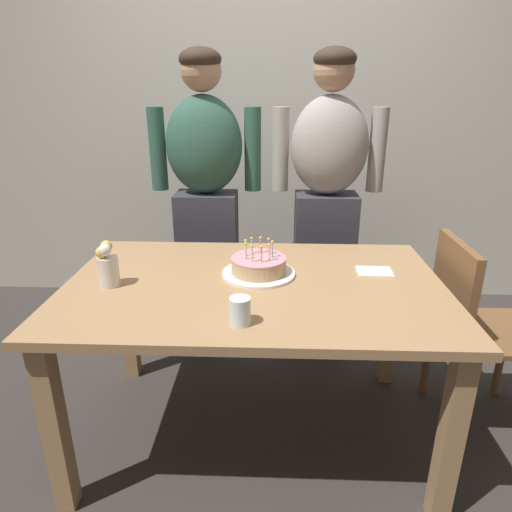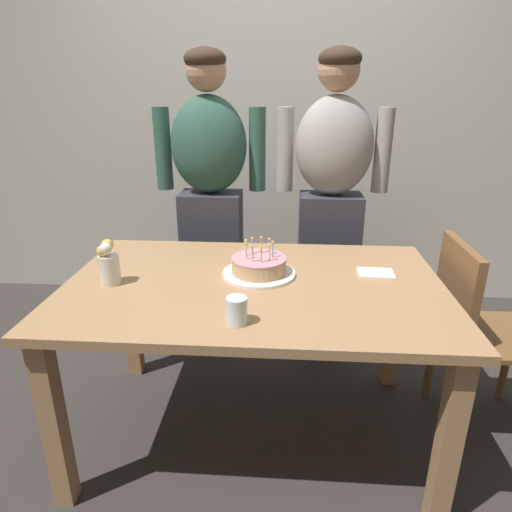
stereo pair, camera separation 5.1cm
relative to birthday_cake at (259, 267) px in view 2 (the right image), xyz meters
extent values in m
plane|color=#332D2B|center=(-0.01, -0.08, -0.78)|extent=(10.00, 10.00, 0.00)
cube|color=beige|center=(-0.01, 1.47, 0.52)|extent=(5.20, 0.10, 2.60)
cube|color=#A37A51|center=(-0.01, -0.08, -0.05)|extent=(1.50, 0.96, 0.03)
cube|color=#A37A51|center=(-0.69, -0.49, -0.42)|extent=(0.07, 0.07, 0.70)
cube|color=#A37A51|center=(0.67, -0.49, -0.42)|extent=(0.07, 0.07, 0.70)
cube|color=#A37A51|center=(-0.69, 0.33, -0.42)|extent=(0.07, 0.07, 0.70)
cube|color=#A37A51|center=(0.67, 0.33, -0.42)|extent=(0.07, 0.07, 0.70)
cylinder|color=white|center=(0.00, 0.00, -0.03)|extent=(0.30, 0.30, 0.01)
cylinder|color=tan|center=(0.00, 0.00, 0.01)|extent=(0.22, 0.22, 0.06)
cylinder|color=#D18E9E|center=(0.00, 0.00, 0.04)|extent=(0.23, 0.23, 0.01)
cylinder|color=#93B7DB|center=(-0.03, 0.05, 0.07)|extent=(0.01, 0.01, 0.06)
sphere|color=#F9C64C|center=(-0.03, 0.05, 0.11)|extent=(0.01, 0.01, 0.01)
cylinder|color=beige|center=(-0.05, 0.02, 0.07)|extent=(0.01, 0.01, 0.06)
sphere|color=#F9C64C|center=(-0.05, 0.02, 0.11)|extent=(0.01, 0.01, 0.01)
cylinder|color=beige|center=(-0.05, -0.02, 0.07)|extent=(0.01, 0.01, 0.06)
sphere|color=#F9C64C|center=(-0.05, -0.02, 0.11)|extent=(0.01, 0.01, 0.01)
cylinder|color=beige|center=(-0.02, -0.05, 0.07)|extent=(0.01, 0.01, 0.06)
sphere|color=#F9C64C|center=(-0.02, -0.05, 0.11)|extent=(0.01, 0.01, 0.01)
cylinder|color=#EAB266|center=(0.01, -0.05, 0.07)|extent=(0.01, 0.01, 0.06)
sphere|color=#F9C64C|center=(0.01, -0.05, 0.11)|extent=(0.01, 0.01, 0.01)
cylinder|color=beige|center=(0.04, -0.03, 0.07)|extent=(0.01, 0.01, 0.06)
sphere|color=#F9C64C|center=(0.04, -0.03, 0.11)|extent=(0.01, 0.01, 0.01)
cylinder|color=#93B7DB|center=(0.06, 0.00, 0.07)|extent=(0.01, 0.01, 0.06)
sphere|color=#F9C64C|center=(0.06, 0.00, 0.11)|extent=(0.01, 0.01, 0.01)
cylinder|color=pink|center=(0.04, 0.04, 0.07)|extent=(0.01, 0.01, 0.06)
sphere|color=#F9C64C|center=(0.04, 0.04, 0.11)|extent=(0.01, 0.01, 0.01)
cylinder|color=pink|center=(0.01, 0.06, 0.07)|extent=(0.01, 0.01, 0.06)
sphere|color=#F9C64C|center=(0.01, 0.06, 0.11)|extent=(0.01, 0.01, 0.01)
cylinder|color=silver|center=(-0.05, -0.41, 0.01)|extent=(0.07, 0.07, 0.09)
cube|color=white|center=(0.49, 0.04, -0.03)|extent=(0.15, 0.11, 0.01)
cylinder|color=silver|center=(-0.58, -0.13, 0.02)|extent=(0.08, 0.08, 0.12)
sphere|color=gold|center=(-0.59, -0.14, 0.10)|extent=(0.05, 0.05, 0.05)
sphere|color=gold|center=(-0.58, -0.12, 0.12)|extent=(0.05, 0.05, 0.05)
sphere|color=silver|center=(-0.57, -0.15, 0.12)|extent=(0.05, 0.05, 0.05)
cube|color=#33333D|center=(-0.32, 0.73, -0.32)|extent=(0.34, 0.23, 0.92)
ellipsoid|color=#2D5647|center=(-0.32, 0.73, 0.40)|extent=(0.41, 0.27, 0.52)
sphere|color=tan|center=(-0.32, 0.73, 0.77)|extent=(0.21, 0.21, 0.21)
ellipsoid|color=#38281E|center=(-0.32, 0.71, 0.83)|extent=(0.21, 0.21, 0.12)
cylinder|color=#2D5647|center=(-0.06, 0.76, 0.38)|extent=(0.09, 0.09, 0.44)
cylinder|color=#2D5647|center=(-0.58, 0.76, 0.38)|extent=(0.09, 0.09, 0.44)
cube|color=#33333D|center=(0.35, 0.73, -0.32)|extent=(0.34, 0.23, 0.92)
ellipsoid|color=#9E9993|center=(0.35, 0.73, 0.40)|extent=(0.41, 0.27, 0.52)
sphere|color=tan|center=(0.35, 0.73, 0.77)|extent=(0.21, 0.21, 0.21)
ellipsoid|color=#38281E|center=(0.35, 0.71, 0.83)|extent=(0.21, 0.21, 0.12)
cylinder|color=#9E9993|center=(0.61, 0.76, 0.38)|extent=(0.09, 0.09, 0.44)
cylinder|color=#9E9993|center=(0.09, 0.76, 0.38)|extent=(0.09, 0.09, 0.44)
cube|color=brown|center=(1.02, 0.05, -0.31)|extent=(0.42, 0.42, 0.02)
cube|color=brown|center=(0.83, 0.05, -0.10)|extent=(0.04, 0.40, 0.40)
cylinder|color=brown|center=(1.20, 0.23, -0.55)|extent=(0.04, 0.04, 0.45)
cylinder|color=brown|center=(0.84, -0.13, -0.55)|extent=(0.04, 0.04, 0.45)
cylinder|color=brown|center=(0.84, 0.23, -0.55)|extent=(0.04, 0.04, 0.45)
camera|label=1|loc=(0.05, -1.69, 0.68)|focal=31.15mm
camera|label=2|loc=(0.11, -1.69, 0.68)|focal=31.15mm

